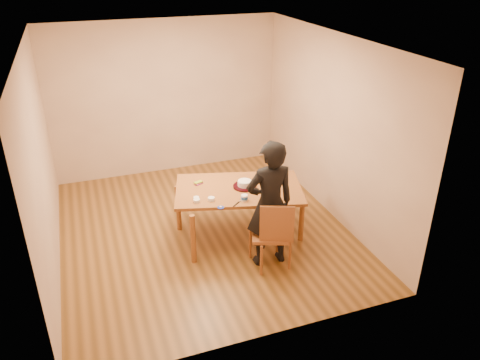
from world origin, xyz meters
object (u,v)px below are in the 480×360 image
object	(u,v)px
dining_table	(239,190)
person	(270,205)
dining_chair	(270,234)
cake	(245,183)
cake_plate	(245,186)

from	to	relation	value
dining_table	person	bearing A→B (deg)	-63.12
dining_chair	person	bearing A→B (deg)	110.81
cake	cake_plate	bearing A→B (deg)	0.00
dining_chair	person	size ratio (longest dim) A/B	0.27
cake_plate	cake	distance (m)	0.04
dining_table	dining_chair	bearing A→B (deg)	-63.77
dining_chair	cake	size ratio (longest dim) A/B	2.35
dining_chair	cake_plate	xyz separation A→B (m)	(-0.06, 0.78, 0.31)
cake_plate	person	bearing A→B (deg)	-85.16
cake_plate	cake	bearing A→B (deg)	0.00
dining_chair	cake	world-z (taller)	cake
dining_table	cake	world-z (taller)	cake
dining_table	cake_plate	world-z (taller)	cake_plate
dining_chair	person	distance (m)	0.40
dining_table	cake	xyz separation A→B (m)	(0.09, 0.00, 0.08)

